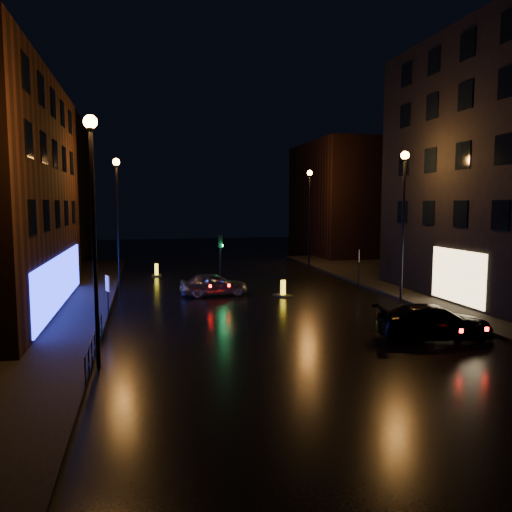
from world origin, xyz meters
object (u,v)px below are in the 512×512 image
Objects in this scene: dark_sedan at (434,322)px; road_sign_left at (108,287)px; silver_hatchback at (214,284)px; road_sign_right at (359,259)px; bollard_far at (157,273)px; traffic_signal at (220,278)px; bollard_near at (283,293)px.

road_sign_left is (-13.28, 5.77, 0.97)m from dark_sedan.
road_sign_right reaches higher than silver_hatchback.
road_sign_right is at bearing -26.36° from bollard_far.
silver_hatchback is (-0.94, -3.50, 0.18)m from traffic_signal.
dark_sedan reaches higher than bollard_near.
road_sign_right reaches higher than bollard_far.
dark_sedan is 23.17m from bollard_far.
bollard_near is at bearing 47.75° from road_sign_right.
road_sign_left is at bearing 49.20° from road_sign_right.
bollard_near is at bearing 24.57° from dark_sedan.
traffic_signal is 16.48m from dark_sedan.
dark_sedan is 14.51m from road_sign_left.
road_sign_left is (-9.77, -4.63, 1.45)m from bollard_near.
road_sign_left is at bearing -178.23° from bollard_near.
dark_sedan is 10.98m from bollard_near.
dark_sedan is at bearing -58.97° from bollard_far.
road_sign_right is at bearing -13.31° from traffic_signal.
silver_hatchback is 1.82× the size of road_sign_left.
bollard_near is (-3.51, 10.39, -0.48)m from dark_sedan.
bollard_far is at bearing 33.39° from dark_sedan.
dark_sedan reaches higher than bollard_far.
traffic_signal is 11.55m from road_sign_left.
traffic_signal reaches higher than dark_sedan.
road_sign_right is at bearing -0.57° from bollard_near.
silver_hatchback is 9.51m from bollard_far.
silver_hatchback is at bearing 32.40° from road_sign_right.
traffic_signal is 0.72× the size of dark_sedan.
road_sign_right is at bearing -5.09° from dark_sedan.
bollard_far is at bearing 101.67° from bollard_near.
bollard_far is (-4.11, 5.45, -0.29)m from traffic_signal.
dark_sedan reaches higher than silver_hatchback.
traffic_signal is 0.86× the size of silver_hatchback.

